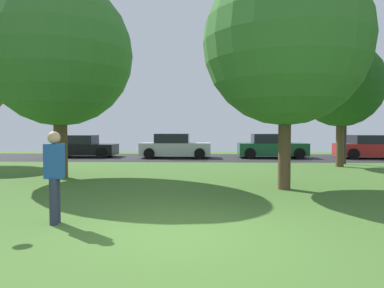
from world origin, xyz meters
The scene contains 11 objects.
ground_plane centered at (0.00, 0.00, 0.00)m, with size 44.00×44.00×0.00m, color #47702D.
road_strip centered at (0.00, 16.00, 0.00)m, with size 44.00×6.40×0.01m, color #28282B.
oak_tree_left centered at (-4.80, 6.65, 4.41)m, with size 5.13×5.13×6.98m.
oak_tree_center centered at (6.61, 10.93, 3.79)m, with size 3.88×3.88×5.74m.
maple_tree_far centered at (2.66, 4.54, 4.20)m, with size 4.72×4.72×6.56m.
person_catcher centered at (-2.36, 0.57, 0.94)m, with size 0.33×0.30×1.69m.
parked_car_black centered at (-7.42, 16.17, 0.63)m, with size 4.15×2.01×1.37m.
parked_car_silver centered at (-1.52, 15.75, 0.67)m, with size 4.24×2.04×1.48m.
parked_car_green centered at (4.38, 16.07, 0.67)m, with size 4.11×2.05×1.47m.
parked_car_red centered at (10.27, 15.83, 0.64)m, with size 4.10×2.01×1.40m.
street_lamp_post centered at (7.33, 12.20, 2.25)m, with size 0.14×0.14×4.50m, color #2D2D33.
Camera 1 is at (0.41, -5.73, 1.73)m, focal length 33.06 mm.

